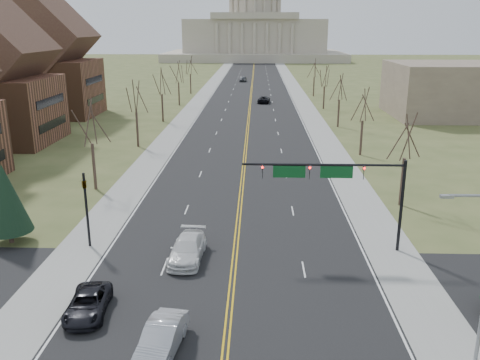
# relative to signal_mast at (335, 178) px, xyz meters

# --- Properties ---
(ground) EXTENTS (600.00, 600.00, 0.00)m
(ground) POSITION_rel_signal_mast_xyz_m (-7.45, -13.50, -5.76)
(ground) COLOR #465229
(ground) RESTS_ON ground
(road) EXTENTS (20.00, 380.00, 0.01)m
(road) POSITION_rel_signal_mast_xyz_m (-7.45, 96.50, -5.76)
(road) COLOR black
(road) RESTS_ON ground
(cross_road) EXTENTS (120.00, 14.00, 0.01)m
(cross_road) POSITION_rel_signal_mast_xyz_m (-7.45, -7.50, -5.76)
(cross_road) COLOR black
(cross_road) RESTS_ON ground
(sidewalk_left) EXTENTS (4.00, 380.00, 0.03)m
(sidewalk_left) POSITION_rel_signal_mast_xyz_m (-19.45, 96.50, -5.75)
(sidewalk_left) COLOR gray
(sidewalk_left) RESTS_ON ground
(sidewalk_right) EXTENTS (4.00, 380.00, 0.03)m
(sidewalk_right) POSITION_rel_signal_mast_xyz_m (4.55, 96.50, -5.75)
(sidewalk_right) COLOR gray
(sidewalk_right) RESTS_ON ground
(center_line) EXTENTS (0.42, 380.00, 0.01)m
(center_line) POSITION_rel_signal_mast_xyz_m (-7.45, 96.50, -5.75)
(center_line) COLOR gold
(center_line) RESTS_ON road
(edge_line_left) EXTENTS (0.15, 380.00, 0.01)m
(edge_line_left) POSITION_rel_signal_mast_xyz_m (-17.25, 96.50, -5.75)
(edge_line_left) COLOR silver
(edge_line_left) RESTS_ON road
(edge_line_right) EXTENTS (0.15, 380.00, 0.01)m
(edge_line_right) POSITION_rel_signal_mast_xyz_m (2.35, 96.50, -5.75)
(edge_line_right) COLOR silver
(edge_line_right) RESTS_ON road
(capitol) EXTENTS (90.00, 60.00, 50.00)m
(capitol) POSITION_rel_signal_mast_xyz_m (-7.45, 236.41, 8.44)
(capitol) COLOR #B4A796
(capitol) RESTS_ON ground
(signal_mast) EXTENTS (12.12, 0.44, 7.20)m
(signal_mast) POSITION_rel_signal_mast_xyz_m (0.00, 0.00, 0.00)
(signal_mast) COLOR black
(signal_mast) RESTS_ON ground
(signal_left) EXTENTS (0.32, 0.36, 6.00)m
(signal_left) POSITION_rel_signal_mast_xyz_m (-18.95, 0.00, -2.05)
(signal_left) COLOR black
(signal_left) RESTS_ON ground
(tree_r_0) EXTENTS (3.74, 3.74, 8.50)m
(tree_r_0) POSITION_rel_signal_mast_xyz_m (8.05, 10.50, 0.79)
(tree_r_0) COLOR #3A2922
(tree_r_0) RESTS_ON ground
(tree_l_0) EXTENTS (3.96, 3.96, 9.00)m
(tree_l_0) POSITION_rel_signal_mast_xyz_m (-22.95, 14.50, 1.18)
(tree_l_0) COLOR #3A2922
(tree_l_0) RESTS_ON ground
(tree_r_1) EXTENTS (3.74, 3.74, 8.50)m
(tree_r_1) POSITION_rel_signal_mast_xyz_m (8.05, 30.50, 0.79)
(tree_r_1) COLOR #3A2922
(tree_r_1) RESTS_ON ground
(tree_l_1) EXTENTS (3.96, 3.96, 9.00)m
(tree_l_1) POSITION_rel_signal_mast_xyz_m (-22.95, 34.50, 1.18)
(tree_l_1) COLOR #3A2922
(tree_l_1) RESTS_ON ground
(tree_r_2) EXTENTS (3.74, 3.74, 8.50)m
(tree_r_2) POSITION_rel_signal_mast_xyz_m (8.05, 50.50, 0.79)
(tree_r_2) COLOR #3A2922
(tree_r_2) RESTS_ON ground
(tree_l_2) EXTENTS (3.96, 3.96, 9.00)m
(tree_l_2) POSITION_rel_signal_mast_xyz_m (-22.95, 54.50, 1.18)
(tree_l_2) COLOR #3A2922
(tree_l_2) RESTS_ON ground
(tree_r_3) EXTENTS (3.74, 3.74, 8.50)m
(tree_r_3) POSITION_rel_signal_mast_xyz_m (8.05, 70.50, 0.79)
(tree_r_3) COLOR #3A2922
(tree_r_3) RESTS_ON ground
(tree_l_3) EXTENTS (3.96, 3.96, 9.00)m
(tree_l_3) POSITION_rel_signal_mast_xyz_m (-22.95, 74.50, 1.18)
(tree_l_3) COLOR #3A2922
(tree_l_3) RESTS_ON ground
(tree_r_4) EXTENTS (3.74, 3.74, 8.50)m
(tree_r_4) POSITION_rel_signal_mast_xyz_m (8.05, 90.50, 0.79)
(tree_r_4) COLOR #3A2922
(tree_r_4) RESTS_ON ground
(tree_l_4) EXTENTS (3.96, 3.96, 9.00)m
(tree_l_4) POSITION_rel_signal_mast_xyz_m (-22.95, 94.50, 1.18)
(tree_l_4) COLOR #3A2922
(tree_l_4) RESTS_ON ground
(conifer_l) EXTENTS (3.64, 3.64, 6.50)m
(conifer_l) POSITION_rel_signal_mast_xyz_m (-25.45, 0.50, -2.02)
(conifer_l) COLOR #3A2922
(conifer_l) RESTS_ON ground
(bldg_left_far) EXTENTS (17.10, 14.28, 23.25)m
(bldg_left_far) POSITION_rel_signal_mast_xyz_m (-45.44, 60.50, 3.78)
(bldg_left_far) COLOR brown
(bldg_left_far) RESTS_ON ground
(bldg_right_mass) EXTENTS (25.00, 20.00, 10.00)m
(bldg_right_mass) POSITION_rel_signal_mast_xyz_m (32.55, 62.50, -0.76)
(bldg_right_mass) COLOR #705F50
(bldg_right_mass) RESTS_ON ground
(car_sb_inner_lead) EXTENTS (2.35, 5.14, 1.64)m
(car_sb_inner_lead) POSITION_rel_signal_mast_xyz_m (-10.80, -13.34, -4.93)
(car_sb_inner_lead) COLOR #B3B4BB
(car_sb_inner_lead) RESTS_ON road
(car_sb_outer_lead) EXTENTS (2.65, 5.02, 1.35)m
(car_sb_outer_lead) POSITION_rel_signal_mast_xyz_m (-15.90, -9.75, -5.08)
(car_sb_outer_lead) COLOR black
(car_sb_outer_lead) RESTS_ON road
(car_sb_inner_second) EXTENTS (2.58, 5.79, 1.65)m
(car_sb_inner_second) POSITION_rel_signal_mast_xyz_m (-10.92, -2.11, -4.92)
(car_sb_inner_second) COLOR silver
(car_sb_inner_second) RESTS_ON road
(car_far_nb) EXTENTS (2.99, 5.59, 1.49)m
(car_far_nb) POSITION_rel_signal_mast_xyz_m (-4.37, 78.95, -5.00)
(car_far_nb) COLOR black
(car_far_nb) RESTS_ON road
(car_far_sb) EXTENTS (2.38, 5.00, 1.65)m
(car_far_sb) POSITION_rel_signal_mast_xyz_m (-10.39, 124.94, -4.92)
(car_far_sb) COLOR #53565B
(car_far_sb) RESTS_ON road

